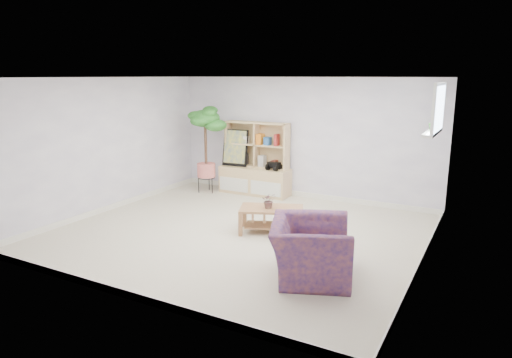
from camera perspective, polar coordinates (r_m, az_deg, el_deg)
The scene contains 14 objects.
floor at distance 7.28m, azimuth -2.05°, elevation -6.67°, with size 5.50×5.00×0.01m, color beige.
ceiling at distance 6.86m, azimuth -2.21°, elevation 12.57°, with size 5.50×5.00×0.01m, color silver.
walls at distance 6.97m, azimuth -2.13°, elevation 2.66°, with size 5.51×5.01×2.40m.
baseboard at distance 7.27m, azimuth -2.05°, elevation -6.30°, with size 5.50×5.00×0.10m, color white, non-canonical shape.
window at distance 6.57m, azimuth 21.92°, elevation 8.16°, with size 0.10×0.98×0.68m, color silver, non-canonical shape.
window_sill at distance 6.61m, azimuth 21.17°, elevation 5.45°, with size 0.14×1.00×0.04m, color white.
storage_unit at distance 9.43m, azimuth -0.15°, elevation 2.56°, with size 1.50×0.51×1.50m, color tan, non-canonical shape.
poster at distance 9.60m, azimuth -2.60°, elevation 3.92°, with size 0.56×0.13×0.77m, color yellow, non-canonical shape.
toy_truck at distance 9.18m, azimuth 2.27°, elevation 1.68°, with size 0.35×0.24×0.19m, color black, non-canonical shape.
coffee_table at distance 7.23m, azimuth 1.94°, elevation -5.13°, with size 0.98×0.54×0.40m, color #98623C, non-canonical shape.
table_plant at distance 7.12m, azimuth 1.63°, elevation -2.71°, with size 0.22×0.19×0.25m, color #186623.
floor_tree at distance 9.60m, azimuth -6.30°, elevation 3.63°, with size 0.67×0.67×1.81m, color #166411, non-canonical shape.
armchair at distance 5.67m, azimuth 6.81°, elevation -8.25°, with size 1.09×0.95×0.80m, color navy.
sill_plant at distance 6.64m, azimuth 21.32°, elevation 6.62°, with size 0.12×0.10×0.22m, color #166411.
Camera 1 is at (3.48, -5.91, 2.43)m, focal length 32.00 mm.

